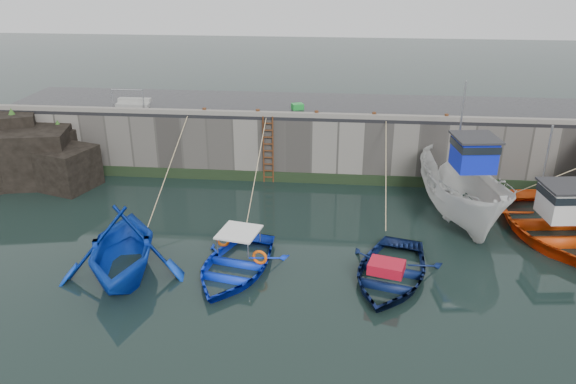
# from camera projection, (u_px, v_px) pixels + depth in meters

# --- Properties ---
(ground) EXTENTS (120.00, 120.00, 0.00)m
(ground) POSITION_uv_depth(u_px,v_px,m) (291.00, 303.00, 17.46)
(ground) COLOR black
(ground) RESTS_ON ground
(quay_back) EXTENTS (30.00, 5.00, 3.00)m
(quay_back) POSITION_uv_depth(u_px,v_px,m) (314.00, 137.00, 28.31)
(quay_back) COLOR slate
(quay_back) RESTS_ON ground
(road_back) EXTENTS (30.00, 5.00, 0.16)m
(road_back) POSITION_uv_depth(u_px,v_px,m) (315.00, 106.00, 27.68)
(road_back) COLOR black
(road_back) RESTS_ON quay_back
(kerb_back) EXTENTS (30.00, 0.30, 0.20)m
(kerb_back) POSITION_uv_depth(u_px,v_px,m) (312.00, 115.00, 25.46)
(kerb_back) COLOR slate
(kerb_back) RESTS_ON road_back
(algae_back) EXTENTS (30.00, 0.08, 0.50)m
(algae_back) POSITION_uv_depth(u_px,v_px,m) (311.00, 178.00, 26.47)
(algae_back) COLOR black
(algae_back) RESTS_ON ground
(rock_outcrop) EXTENTS (5.85, 4.24, 3.41)m
(rock_outcrop) POSITION_uv_depth(u_px,v_px,m) (37.00, 155.00, 26.45)
(rock_outcrop) COLOR black
(rock_outcrop) RESTS_ON ground
(ladder) EXTENTS (0.51, 0.08, 3.20)m
(ladder) POSITION_uv_depth(u_px,v_px,m) (268.00, 150.00, 26.08)
(ladder) COLOR #3F1E0F
(ladder) RESTS_ON ground
(boat_near_white) EXTENTS (5.41, 5.94, 2.69)m
(boat_near_white) POSITION_uv_depth(u_px,v_px,m) (125.00, 273.00, 19.08)
(boat_near_white) COLOR #0C37B6
(boat_near_white) RESTS_ON ground
(boat_near_white_rope) EXTENTS (0.04, 6.80, 3.10)m
(boat_near_white_rope) POSITION_uv_depth(u_px,v_px,m) (172.00, 205.00, 24.25)
(boat_near_white_rope) COLOR tan
(boat_near_white_rope) RESTS_ON ground
(boat_near_blue) EXTENTS (4.14, 5.17, 0.96)m
(boat_near_blue) POSITION_uv_depth(u_px,v_px,m) (235.00, 270.00, 19.26)
(boat_near_blue) COLOR #0E30D4
(boat_near_blue) RESTS_ON ground
(boat_near_blue_rope) EXTENTS (0.04, 6.30, 3.10)m
(boat_near_blue_rope) POSITION_uv_depth(u_px,v_px,m) (258.00, 206.00, 24.17)
(boat_near_blue_rope) COLOR tan
(boat_near_blue_rope) RESTS_ON ground
(boat_near_navy) EXTENTS (4.52, 5.49, 0.99)m
(boat_near_navy) POSITION_uv_depth(u_px,v_px,m) (389.00, 278.00, 18.81)
(boat_near_navy) COLOR #0A1741
(boat_near_navy) RESTS_ON ground
(boat_near_navy_rope) EXTENTS (0.04, 6.27, 3.10)m
(boat_near_navy_rope) POSITION_uv_depth(u_px,v_px,m) (381.00, 211.00, 23.72)
(boat_near_navy_rope) COLOR tan
(boat_near_navy_rope) RESTS_ON ground
(boat_far_white) EXTENTS (3.59, 7.40, 5.75)m
(boat_far_white) POSITION_uv_depth(u_px,v_px,m) (463.00, 192.00, 22.62)
(boat_far_white) COLOR silver
(boat_far_white) RESTS_ON ground
(boat_far_orange) EXTENTS (5.48, 7.12, 4.36)m
(boat_far_orange) POSITION_uv_depth(u_px,v_px,m) (551.00, 224.00, 21.56)
(boat_far_orange) COLOR #D63E0B
(boat_far_orange) RESTS_ON ground
(fish_crate) EXTENTS (0.65, 0.58, 0.27)m
(fish_crate) POSITION_uv_depth(u_px,v_px,m) (297.00, 106.00, 26.75)
(fish_crate) COLOR #198E30
(fish_crate) RESTS_ON road_back
(railing) EXTENTS (1.60, 1.05, 1.00)m
(railing) POSITION_uv_depth(u_px,v_px,m) (133.00, 102.00, 27.21)
(railing) COLOR #A5A8AD
(railing) RESTS_ON road_back
(bollard_a) EXTENTS (0.18, 0.18, 0.28)m
(bollard_a) POSITION_uv_depth(u_px,v_px,m) (204.00, 111.00, 25.98)
(bollard_a) COLOR #3F1E0F
(bollard_a) RESTS_ON road_back
(bollard_b) EXTENTS (0.18, 0.18, 0.28)m
(bollard_b) POSITION_uv_depth(u_px,v_px,m) (258.00, 112.00, 25.76)
(bollard_b) COLOR #3F1E0F
(bollard_b) RESTS_ON road_back
(bollard_c) EXTENTS (0.18, 0.18, 0.28)m
(bollard_c) POSITION_uv_depth(u_px,v_px,m) (316.00, 114.00, 25.52)
(bollard_c) COLOR #3F1E0F
(bollard_c) RESTS_ON road_back
(bollard_d) EXTENTS (0.18, 0.18, 0.28)m
(bollard_d) POSITION_uv_depth(u_px,v_px,m) (374.00, 115.00, 25.29)
(bollard_d) COLOR #3F1E0F
(bollard_d) RESTS_ON road_back
(bollard_e) EXTENTS (0.18, 0.18, 0.28)m
(bollard_e) POSITION_uv_depth(u_px,v_px,m) (446.00, 117.00, 25.01)
(bollard_e) COLOR #3F1E0F
(bollard_e) RESTS_ON road_back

